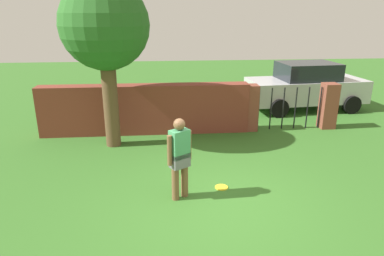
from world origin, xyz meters
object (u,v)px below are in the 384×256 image
object	(u,v)px
car	(306,86)
frisbee_yellow	(221,187)
tree	(105,28)
person	(180,155)

from	to	relation	value
car	frisbee_yellow	world-z (taller)	car
car	frisbee_yellow	bearing A→B (deg)	49.66
tree	frisbee_yellow	xyz separation A→B (m)	(2.53, -2.65, -3.07)
tree	car	bearing A→B (deg)	25.11
tree	car	distance (m)	7.64
car	frisbee_yellow	distance (m)	7.11
tree	frisbee_yellow	world-z (taller)	tree
tree	person	world-z (taller)	tree
car	tree	bearing A→B (deg)	20.18
person	frisbee_yellow	size ratio (longest dim) A/B	6.00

